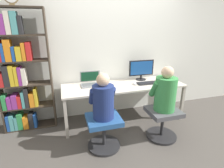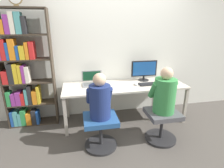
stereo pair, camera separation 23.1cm
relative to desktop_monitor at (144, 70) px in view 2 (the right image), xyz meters
name	(u,v)px [view 2 (the right image)]	position (x,y,z in m)	size (l,w,h in m)	color
ground_plane	(129,129)	(-0.44, -0.56, -0.90)	(14.00, 14.00, 0.00)	#4C4742
wall_back	(120,49)	(-0.44, 0.22, 0.40)	(10.00, 0.05, 2.60)	silver
desk	(125,88)	(-0.44, -0.20, -0.26)	(2.21, 0.72, 0.70)	beige
desktop_monitor	(144,70)	(0.00, 0.00, 0.00)	(0.51, 0.20, 0.39)	black
laptop	(92,82)	(-1.01, -0.04, -0.15)	(0.36, 0.33, 0.24)	gray
keyboard	(150,84)	(0.02, -0.27, -0.19)	(0.41, 0.16, 0.03)	#232326
computer_mouse_by_keyboard	(136,84)	(-0.24, -0.25, -0.19)	(0.06, 0.11, 0.03)	silver
office_chair_left	(162,123)	(-0.03, -0.92, -0.61)	(0.49, 0.49, 0.49)	#262628
office_chair_right	(101,129)	(-0.99, -0.89, -0.61)	(0.49, 0.49, 0.49)	#262628
person_at_monitor	(165,93)	(-0.03, -0.91, -0.12)	(0.39, 0.34, 0.69)	#388C47
person_at_laptop	(100,99)	(-0.99, -0.89, -0.14)	(0.36, 0.32, 0.65)	navy
bookshelf	(22,73)	(-2.18, -0.02, 0.07)	(0.83, 0.26, 1.99)	#382D23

